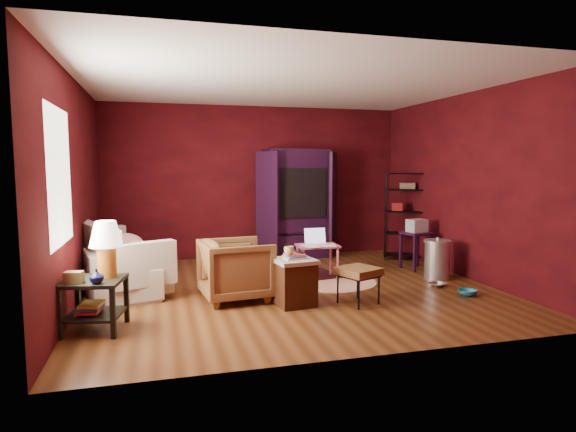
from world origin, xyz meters
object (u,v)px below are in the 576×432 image
at_px(armchair, 236,267).
at_px(tv_armoire, 296,201).
at_px(hamper, 294,281).
at_px(sofa, 113,259).
at_px(laptop_desk, 317,248).
at_px(wire_shelving, 407,212).
at_px(side_table, 100,265).

bearing_deg(armchair, tv_armoire, -36.97).
bearing_deg(hamper, sofa, 147.20).
bearing_deg(armchair, hamper, -129.73).
bearing_deg(hamper, laptop_desk, 60.04).
bearing_deg(laptop_desk, armchair, -147.61).
bearing_deg(armchair, wire_shelving, -68.16).
distance_m(sofa, laptop_desk, 2.93).
relative_size(side_table, tv_armoire, 0.57).
xyz_separation_m(armchair, wire_shelving, (3.42, 1.81, 0.44)).
relative_size(armchair, wire_shelving, 0.54).
bearing_deg(tv_armoire, laptop_desk, -100.10).
distance_m(sofa, wire_shelving, 5.07).
distance_m(armchair, side_table, 1.72).
height_order(side_table, wire_shelving, wire_shelving).
xyz_separation_m(armchair, tv_armoire, (1.54, 2.57, 0.62)).
xyz_separation_m(tv_armoire, wire_shelving, (1.88, -0.76, -0.18)).
height_order(armchair, wire_shelving, wire_shelving).
distance_m(armchair, tv_armoire, 3.06).
bearing_deg(sofa, tv_armoire, -78.26).
xyz_separation_m(armchair, laptop_desk, (1.36, 0.79, 0.04)).
height_order(sofa, hamper, sofa).
relative_size(hamper, tv_armoire, 0.33).
bearing_deg(side_table, wire_shelving, 27.37).
bearing_deg(laptop_desk, tv_armoire, 86.57).
bearing_deg(tv_armoire, side_table, -137.17).
xyz_separation_m(armchair, side_table, (-1.53, -0.75, 0.26)).
bearing_deg(laptop_desk, side_table, -149.76).
height_order(tv_armoire, wire_shelving, tv_armoire).
height_order(sofa, wire_shelving, wire_shelving).
bearing_deg(tv_armoire, armchair, -125.28).
height_order(laptop_desk, wire_shelving, wire_shelving).
bearing_deg(armchair, side_table, 109.90).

